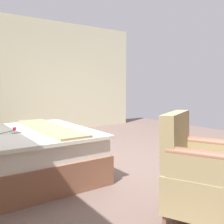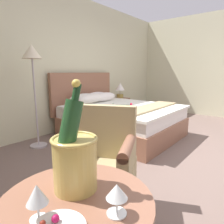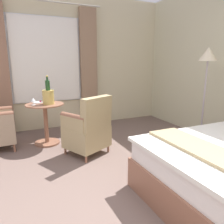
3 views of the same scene
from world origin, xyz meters
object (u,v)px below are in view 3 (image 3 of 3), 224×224
(floor_lamp_brass, at_px, (207,66))
(snack_plate, at_px, (39,102))
(side_table_round, at_px, (46,121))
(armchair_by_window, at_px, (88,129))
(champagne_bucket, at_px, (48,95))
(wine_glass_near_bucket, at_px, (44,97))
(wine_glass_near_edge, at_px, (33,100))

(floor_lamp_brass, xyz_separation_m, snack_plate, (-1.37, -2.49, -0.63))
(side_table_round, bearing_deg, armchair_by_window, 35.77)
(champagne_bucket, distance_m, wine_glass_near_bucket, 0.22)
(floor_lamp_brass, height_order, wine_glass_near_edge, floor_lamp_brass)
(champagne_bucket, bearing_deg, side_table_round, -127.51)
(champagne_bucket, height_order, snack_plate, champagne_bucket)
(wine_glass_near_bucket, xyz_separation_m, snack_plate, (0.01, -0.09, -0.09))
(floor_lamp_brass, xyz_separation_m, side_table_round, (-1.22, -2.41, -0.94))
(floor_lamp_brass, bearing_deg, side_table_round, -116.81)
(wine_glass_near_bucket, bearing_deg, side_table_round, -4.34)
(floor_lamp_brass, relative_size, champagne_bucket, 3.40)
(side_table_round, distance_m, champagne_bucket, 0.47)
(floor_lamp_brass, height_order, snack_plate, floor_lamp_brass)
(side_table_round, relative_size, champagne_bucket, 1.48)
(side_table_round, xyz_separation_m, wine_glass_near_edge, (0.03, -0.18, 0.39))
(floor_lamp_brass, bearing_deg, wine_glass_near_bucket, -119.95)
(wine_glass_near_bucket, relative_size, wine_glass_near_edge, 1.14)
(wine_glass_near_bucket, distance_m, armchair_by_window, 1.12)
(wine_glass_near_edge, height_order, snack_plate, wine_glass_near_edge)
(armchair_by_window, bearing_deg, wine_glass_near_edge, -134.52)
(side_table_round, height_order, armchair_by_window, armchair_by_window)
(champagne_bucket, height_order, wine_glass_near_bucket, champagne_bucket)
(floor_lamp_brass, distance_m, wine_glass_near_edge, 2.90)
(floor_lamp_brass, height_order, armchair_by_window, floor_lamp_brass)
(champagne_bucket, bearing_deg, snack_plate, -144.52)
(floor_lamp_brass, relative_size, side_table_round, 2.30)
(snack_plate, bearing_deg, side_table_round, 27.91)
(champagne_bucket, distance_m, wine_glass_near_edge, 0.26)
(wine_glass_near_bucket, distance_m, wine_glass_near_edge, 0.28)
(side_table_round, relative_size, wine_glass_near_bucket, 5.22)
(floor_lamp_brass, height_order, champagne_bucket, floor_lamp_brass)
(side_table_round, height_order, wine_glass_near_edge, wine_glass_near_edge)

